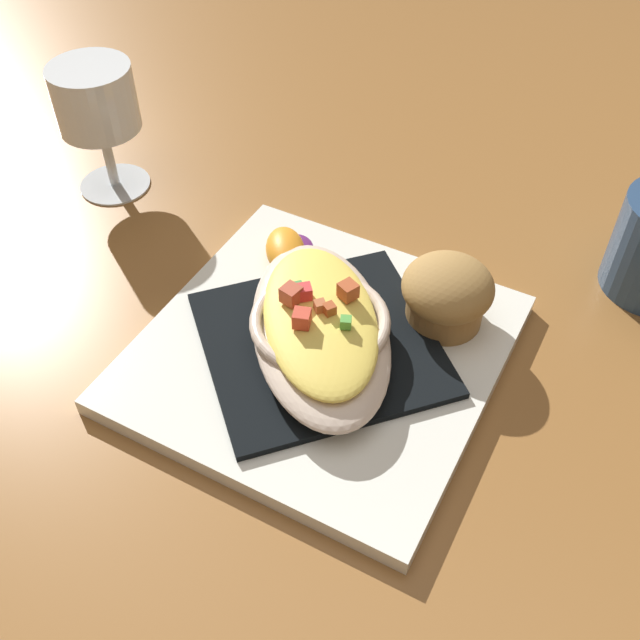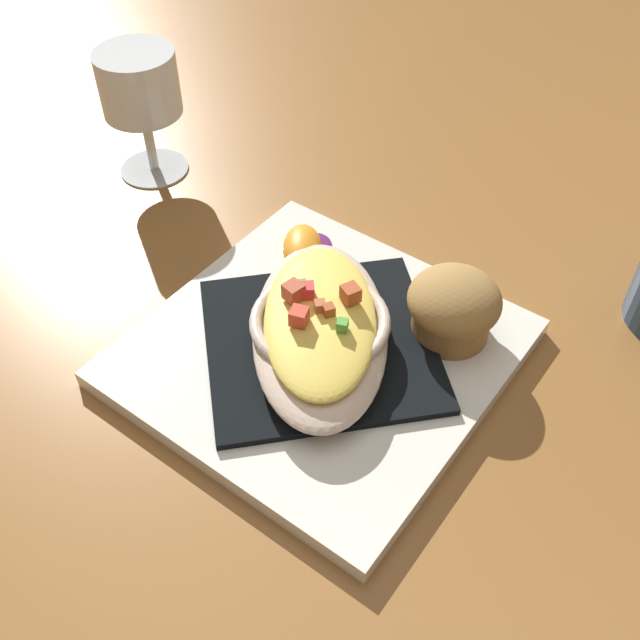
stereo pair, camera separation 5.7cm
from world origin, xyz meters
TOP-DOWN VIEW (x-y plane):
  - ground_plane at (0.00, 0.00)m, footprint 2.60×2.60m
  - square_plate at (0.00, 0.00)m, footprint 0.29×0.29m
  - folded_napkin at (0.00, 0.00)m, footprint 0.25×0.25m
  - gratin_dish at (0.00, 0.00)m, footprint 0.22×0.20m
  - muffin at (0.07, -0.08)m, footprint 0.07×0.07m
  - orange_garnish at (0.08, 0.07)m, footprint 0.07×0.06m
  - stemmed_glass at (0.13, 0.29)m, footprint 0.08×0.08m

SIDE VIEW (x-z plane):
  - ground_plane at x=0.00m, z-range 0.00..0.00m
  - square_plate at x=0.00m, z-range 0.00..0.02m
  - folded_napkin at x=0.00m, z-range 0.02..0.02m
  - orange_garnish at x=0.08m, z-range 0.01..0.04m
  - gratin_dish at x=0.00m, z-range 0.02..0.06m
  - muffin at x=0.07m, z-range 0.02..0.07m
  - stemmed_glass at x=0.13m, z-range 0.03..0.16m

